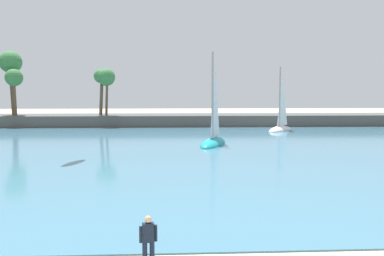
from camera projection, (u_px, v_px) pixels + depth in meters
The scene contains 5 objects.
sea at pixel (184, 129), 57.68m from camera, with size 220.00×90.01×0.06m, color teal.
palm_headland at pixel (162, 107), 62.19m from camera, with size 109.38×6.58×12.85m.
person_at_waterline at pixel (148, 241), 11.68m from camera, with size 0.54×0.27×1.67m.
sailboat_near_shore at pixel (213, 136), 39.86m from camera, with size 4.25×7.22×10.04m.
sailboat_mid_bay at pixel (280, 124), 54.64m from camera, with size 5.47×6.47×9.53m.
Camera 1 is at (-1.81, -2.87, 5.32)m, focal length 36.46 mm.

